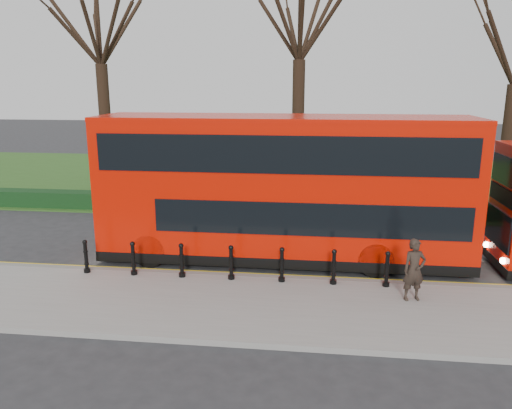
# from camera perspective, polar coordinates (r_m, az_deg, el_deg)

# --- Properties ---
(ground) EXTENTS (120.00, 120.00, 0.00)m
(ground) POSITION_cam_1_polar(r_m,az_deg,el_deg) (16.44, -3.84, -7.10)
(ground) COLOR #28282B
(ground) RESTS_ON ground
(pavement) EXTENTS (60.00, 4.00, 0.15)m
(pavement) POSITION_cam_1_polar(r_m,az_deg,el_deg) (13.71, -6.19, -11.25)
(pavement) COLOR gray
(pavement) RESTS_ON ground
(kerb) EXTENTS (60.00, 0.25, 0.16)m
(kerb) POSITION_cam_1_polar(r_m,az_deg,el_deg) (15.50, -4.53, -8.15)
(kerb) COLOR slate
(kerb) RESTS_ON ground
(grass_verge) EXTENTS (60.00, 18.00, 0.06)m
(grass_verge) POSITION_cam_1_polar(r_m,az_deg,el_deg) (30.78, 1.30, 2.93)
(grass_verge) COLOR #2C521B
(grass_verge) RESTS_ON ground
(hedge) EXTENTS (60.00, 0.90, 0.80)m
(hedge) POSITION_cam_1_polar(r_m,az_deg,el_deg) (22.74, -0.71, -0.05)
(hedge) COLOR black
(hedge) RESTS_ON ground
(yellow_line_outer) EXTENTS (60.00, 0.10, 0.01)m
(yellow_line_outer) POSITION_cam_1_polar(r_m,az_deg,el_deg) (15.80, -4.31, -7.98)
(yellow_line_outer) COLOR yellow
(yellow_line_outer) RESTS_ON ground
(yellow_line_inner) EXTENTS (60.00, 0.10, 0.01)m
(yellow_line_inner) POSITION_cam_1_polar(r_m,az_deg,el_deg) (15.98, -4.17, -7.71)
(yellow_line_inner) COLOR yellow
(yellow_line_inner) RESTS_ON ground
(tree_left) EXTENTS (7.84, 7.84, 12.25)m
(tree_left) POSITION_cam_1_polar(r_m,az_deg,el_deg) (27.51, -17.62, 19.61)
(tree_left) COLOR black
(tree_left) RESTS_ON ground
(tree_mid) EXTENTS (8.03, 8.03, 12.55)m
(tree_mid) POSITION_cam_1_polar(r_m,az_deg,el_deg) (25.30, 5.07, 21.22)
(tree_mid) COLOR black
(tree_mid) RESTS_ON ground
(bollard_row) EXTENTS (9.18, 0.15, 1.00)m
(bollard_row) POSITION_cam_1_polar(r_m,az_deg,el_deg) (14.88, -2.86, -6.70)
(bollard_row) COLOR black
(bollard_row) RESTS_ON pavement
(bus_lead) EXTENTS (12.07, 2.77, 4.80)m
(bus_lead) POSITION_cam_1_polar(r_m,az_deg,el_deg) (16.42, 3.13, 1.71)
(bus_lead) COLOR red
(bus_lead) RESTS_ON ground
(pedestrian) EXTENTS (0.71, 0.56, 1.70)m
(pedestrian) POSITION_cam_1_polar(r_m,az_deg,el_deg) (14.03, 17.63, -7.14)
(pedestrian) COLOR #2C221B
(pedestrian) RESTS_ON pavement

